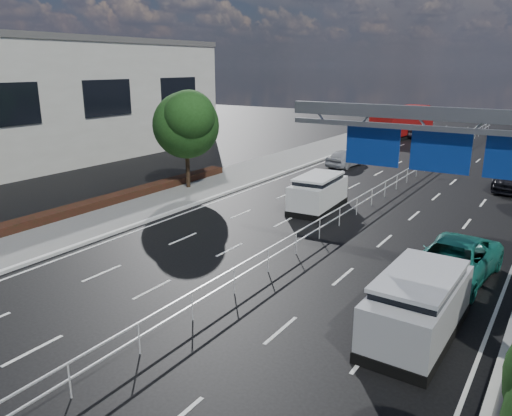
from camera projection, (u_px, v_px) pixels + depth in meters
The scene contains 11 objects.
ground at pixel (97, 382), 13.34m from camera, with size 160.00×160.00×0.00m, color black.
median_fence at pixel (381, 191), 31.39m from camera, with size 0.05×85.00×1.02m.
overhead_gantry at pixel (463, 146), 16.42m from camera, with size 10.24×0.38×7.45m.
near_building at pixel (22, 104), 42.11m from camera, with size 12.00×38.00×10.00m, color beige.
near_tree_back at pixel (186, 121), 32.81m from camera, with size 4.84×4.51×6.69m.
white_minivan at pixel (318, 193), 29.04m from camera, with size 2.33×4.83×2.04m.
red_bus at pixel (403, 121), 58.24m from camera, with size 4.31×11.97×3.50m.
near_car_silver at pixel (345, 158), 41.43m from camera, with size 1.75×4.36×1.48m, color #ACADB3.
near_car_dark at pixel (419, 131), 57.91m from camera, with size 1.57×4.50×1.48m, color black.
silver_minivan at pixel (418, 306), 15.32m from camera, with size 2.27×5.12×2.11m.
parked_car_teal at pixel (453, 261), 19.44m from camera, with size 2.62×5.67×1.58m, color #197167.
Camera 1 is at (9.83, -7.40, 8.15)m, focal length 35.00 mm.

